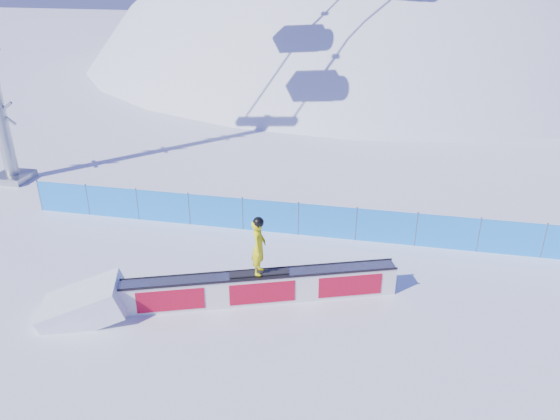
# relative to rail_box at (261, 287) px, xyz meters

# --- Properties ---
(ground) EXTENTS (160.00, 160.00, 0.00)m
(ground) POSITION_rel_rail_box_xyz_m (1.33, -0.29, -0.46)
(ground) COLOR white
(ground) RESTS_ON ground
(snow_hill) EXTENTS (64.00, 64.00, 64.00)m
(snow_hill) POSITION_rel_rail_box_xyz_m (1.33, 41.71, -18.46)
(snow_hill) COLOR silver
(snow_hill) RESTS_ON ground
(safety_fence) EXTENTS (22.05, 0.05, 1.30)m
(safety_fence) POSITION_rel_rail_box_xyz_m (1.33, 4.21, 0.15)
(safety_fence) COLOR #1883EE
(safety_fence) RESTS_ON ground
(rail_box) EXTENTS (7.45, 3.13, 0.93)m
(rail_box) POSITION_rel_rail_box_xyz_m (0.00, 0.00, 0.00)
(rail_box) COLOR silver
(rail_box) RESTS_ON ground
(snow_ramp) EXTENTS (2.66, 2.14, 1.44)m
(snow_ramp) POSITION_rel_rail_box_xyz_m (-4.54, -1.64, -0.46)
(snow_ramp) COLOR white
(snow_ramp) RESTS_ON ground
(snowboarder) EXTENTS (1.66, 0.85, 1.74)m
(snowboarder) POSITION_rel_rail_box_xyz_m (-0.05, -0.02, 1.32)
(snowboarder) COLOR black
(snowboarder) RESTS_ON rail_box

